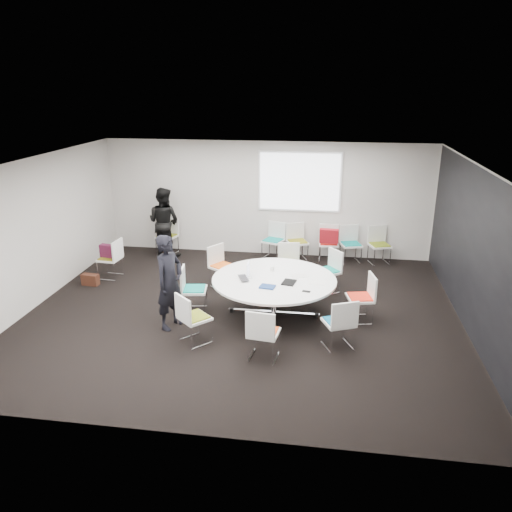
# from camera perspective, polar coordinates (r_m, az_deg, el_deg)

# --- Properties ---
(room_shell) EXTENTS (8.08, 7.08, 2.88)m
(room_shell) POSITION_cam_1_polar(r_m,az_deg,el_deg) (8.94, -1.05, 1.62)
(room_shell) COLOR black
(room_shell) RESTS_ON ground
(conference_table) EXTENTS (2.27, 2.27, 0.73)m
(conference_table) POSITION_cam_1_polar(r_m,az_deg,el_deg) (9.16, 2.07, -3.65)
(conference_table) COLOR silver
(conference_table) RESTS_ON ground
(projection_screen) EXTENTS (1.90, 0.03, 1.35)m
(projection_screen) POSITION_cam_1_polar(r_m,az_deg,el_deg) (12.10, 5.00, 8.42)
(projection_screen) COLOR white
(projection_screen) RESTS_ON room_shell
(chair_ring_a) EXTENTS (0.54, 0.54, 0.88)m
(chair_ring_a) POSITION_cam_1_polar(r_m,az_deg,el_deg) (9.25, 11.80, -5.68)
(chair_ring_a) COLOR silver
(chair_ring_a) RESTS_ON ground
(chair_ring_b) EXTENTS (0.64, 0.64, 0.88)m
(chair_ring_b) POSITION_cam_1_polar(r_m,az_deg,el_deg) (10.38, 8.13, -2.62)
(chair_ring_b) COLOR silver
(chair_ring_b) RESTS_ON ground
(chair_ring_c) EXTENTS (0.52, 0.51, 0.88)m
(chair_ring_c) POSITION_cam_1_polar(r_m,az_deg,el_deg) (10.65, 3.76, -1.89)
(chair_ring_c) COLOR silver
(chair_ring_c) RESTS_ON ground
(chair_ring_d) EXTENTS (0.63, 0.63, 0.88)m
(chair_ring_d) POSITION_cam_1_polar(r_m,az_deg,el_deg) (10.56, -3.85, -2.08)
(chair_ring_d) COLOR silver
(chair_ring_d) RESTS_ON ground
(chair_ring_e) EXTENTS (0.51, 0.52, 0.88)m
(chair_ring_e) POSITION_cam_1_polar(r_m,az_deg,el_deg) (9.47, -7.09, -4.80)
(chair_ring_e) COLOR silver
(chair_ring_e) RESTS_ON ground
(chair_ring_f) EXTENTS (0.64, 0.64, 0.88)m
(chair_ring_f) POSITION_cam_1_polar(r_m,az_deg,el_deg) (8.40, -7.07, -8.08)
(chair_ring_f) COLOR silver
(chair_ring_f) RESTS_ON ground
(chair_ring_g) EXTENTS (0.51, 0.50, 0.88)m
(chair_ring_g) POSITION_cam_1_polar(r_m,az_deg,el_deg) (7.87, 0.85, -9.89)
(chair_ring_g) COLOR silver
(chair_ring_g) RESTS_ON ground
(chair_ring_h) EXTENTS (0.60, 0.60, 0.88)m
(chair_ring_h) POSITION_cam_1_polar(r_m,az_deg,el_deg) (8.29, 9.40, -8.57)
(chair_ring_h) COLOR silver
(chair_ring_h) RESTS_ON ground
(chair_back_a) EXTENTS (0.59, 0.58, 0.88)m
(chair_back_a) POSITION_cam_1_polar(r_m,az_deg,el_deg) (12.25, 1.98, 1.00)
(chair_back_a) COLOR silver
(chair_back_a) RESTS_ON ground
(chair_back_b) EXTENTS (0.60, 0.59, 0.88)m
(chair_back_b) POSITION_cam_1_polar(r_m,az_deg,el_deg) (12.18, 4.72, 0.84)
(chair_back_b) COLOR silver
(chair_back_b) RESTS_ON ground
(chair_back_c) EXTENTS (0.48, 0.47, 0.88)m
(chair_back_c) POSITION_cam_1_polar(r_m,az_deg,el_deg) (12.16, 8.25, 0.67)
(chair_back_c) COLOR silver
(chair_back_c) RESTS_ON ground
(chair_back_d) EXTENTS (0.57, 0.56, 0.88)m
(chair_back_d) POSITION_cam_1_polar(r_m,az_deg,el_deg) (12.17, 10.73, 0.54)
(chair_back_d) COLOR silver
(chair_back_d) RESTS_ON ground
(chair_back_e) EXTENTS (0.58, 0.57, 0.88)m
(chair_back_e) POSITION_cam_1_polar(r_m,az_deg,el_deg) (12.25, 13.86, 0.44)
(chair_back_e) COLOR silver
(chair_back_e) RESTS_ON ground
(chair_spare_left) EXTENTS (0.48, 0.49, 0.88)m
(chair_spare_left) POSITION_cam_1_polar(r_m,az_deg,el_deg) (11.46, -16.23, -1.09)
(chair_spare_left) COLOR silver
(chair_spare_left) RESTS_ON ground
(chair_person_back) EXTENTS (0.55, 0.54, 0.88)m
(chair_person_back) POSITION_cam_1_polar(r_m,az_deg,el_deg) (12.80, -10.08, 1.52)
(chair_person_back) COLOR silver
(chair_person_back) RESTS_ON ground
(person_main) EXTENTS (0.60, 0.72, 1.69)m
(person_main) POSITION_cam_1_polar(r_m,az_deg,el_deg) (8.75, -9.86, -2.96)
(person_main) COLOR black
(person_main) RESTS_ON ground
(person_back) EXTENTS (0.98, 0.86, 1.72)m
(person_back) POSITION_cam_1_polar(r_m,az_deg,el_deg) (12.48, -10.48, 3.84)
(person_back) COLOR black
(person_back) RESTS_ON ground
(laptop) EXTENTS (0.35, 0.42, 0.03)m
(laptop) POSITION_cam_1_polar(r_m,az_deg,el_deg) (9.07, -1.12, -2.54)
(laptop) COLOR #333338
(laptop) RESTS_ON conference_table
(laptop_lid) EXTENTS (0.03, 0.30, 0.22)m
(laptop_lid) POSITION_cam_1_polar(r_m,az_deg,el_deg) (9.20, -0.90, -1.43)
(laptop_lid) COLOR silver
(laptop_lid) RESTS_ON conference_table
(notebook_black) EXTENTS (0.27, 0.34, 0.02)m
(notebook_black) POSITION_cam_1_polar(r_m,az_deg,el_deg) (8.91, 3.79, -3.02)
(notebook_black) COLOR black
(notebook_black) RESTS_ON conference_table
(tablet_folio) EXTENTS (0.29, 0.24, 0.03)m
(tablet_folio) POSITION_cam_1_polar(r_m,az_deg,el_deg) (8.70, 1.31, -3.52)
(tablet_folio) COLOR navy
(tablet_folio) RESTS_ON conference_table
(papers_right) EXTENTS (0.37, 0.33, 0.00)m
(papers_right) POSITION_cam_1_polar(r_m,az_deg,el_deg) (9.25, 5.02, -2.25)
(papers_right) COLOR silver
(papers_right) RESTS_ON conference_table
(papers_front) EXTENTS (0.32, 0.24, 0.00)m
(papers_front) POSITION_cam_1_polar(r_m,az_deg,el_deg) (8.97, 7.01, -3.01)
(papers_front) COLOR white
(papers_front) RESTS_ON conference_table
(cup) EXTENTS (0.08, 0.08, 0.09)m
(cup) POSITION_cam_1_polar(r_m,az_deg,el_deg) (9.44, 1.87, -1.43)
(cup) COLOR white
(cup) RESTS_ON conference_table
(phone) EXTENTS (0.15, 0.10, 0.01)m
(phone) POSITION_cam_1_polar(r_m,az_deg,el_deg) (8.57, 5.77, -4.04)
(phone) COLOR black
(phone) RESTS_ON conference_table
(maroon_bag) EXTENTS (0.42, 0.21, 0.28)m
(maroon_bag) POSITION_cam_1_polar(r_m,az_deg,el_deg) (11.36, -16.46, 0.55)
(maroon_bag) COLOR #4D142E
(maroon_bag) RESTS_ON chair_spare_left
(brown_bag) EXTENTS (0.38, 0.20, 0.24)m
(brown_bag) POSITION_cam_1_polar(r_m,az_deg,el_deg) (11.24, -18.41, -2.58)
(brown_bag) COLOR #3B1D12
(brown_bag) RESTS_ON ground
(red_jacket) EXTENTS (0.45, 0.19, 0.36)m
(red_jacket) POSITION_cam_1_polar(r_m,az_deg,el_deg) (11.81, 8.34, 2.27)
(red_jacket) COLOR #A5141E
(red_jacket) RESTS_ON chair_back_c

